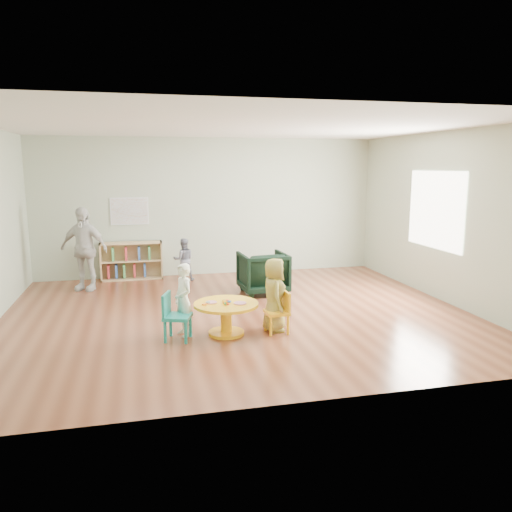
# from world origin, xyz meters

# --- Properties ---
(room) EXTENTS (7.10, 7.00, 2.80)m
(room) POSITION_xyz_m (0.01, 0.00, 1.89)
(room) COLOR brown
(room) RESTS_ON ground
(activity_table) EXTENTS (0.87, 0.87, 0.48)m
(activity_table) POSITION_xyz_m (-0.34, -0.88, 0.30)
(activity_table) COLOR yellow
(activity_table) RESTS_ON ground
(kid_chair_left) EXTENTS (0.42, 0.42, 0.62)m
(kid_chair_left) POSITION_xyz_m (-1.03, -0.95, 0.33)
(kid_chair_left) COLOR teal
(kid_chair_left) RESTS_ON ground
(kid_chair_right) EXTENTS (0.32, 0.32, 0.57)m
(kid_chair_right) POSITION_xyz_m (0.38, -0.97, 0.30)
(kid_chair_right) COLOR yellow
(kid_chair_right) RESTS_ON ground
(bookshelf) EXTENTS (1.20, 0.30, 0.75)m
(bookshelf) POSITION_xyz_m (-1.61, 2.86, 0.37)
(bookshelf) COLOR tan
(bookshelf) RESTS_ON ground
(alphabet_poster) EXTENTS (0.74, 0.01, 0.54)m
(alphabet_poster) POSITION_xyz_m (-1.60, 2.98, 1.35)
(alphabet_poster) COLOR silver
(alphabet_poster) RESTS_ON ground
(armchair) EXTENTS (0.83, 0.85, 0.74)m
(armchair) POSITION_xyz_m (0.68, 1.15, 0.37)
(armchair) COLOR black
(armchair) RESTS_ON ground
(child_left) EXTENTS (0.34, 0.41, 0.98)m
(child_left) POSITION_xyz_m (-0.89, -0.79, 0.49)
(child_left) COLOR white
(child_left) RESTS_ON ground
(child_right) EXTENTS (0.37, 0.53, 1.01)m
(child_right) POSITION_xyz_m (0.33, -0.88, 0.51)
(child_right) COLOR yellow
(child_right) RESTS_ON ground
(toddler) EXTENTS (0.41, 0.32, 0.84)m
(toddler) POSITION_xyz_m (-0.60, 2.47, 0.42)
(toddler) COLOR #171D39
(toddler) RESTS_ON ground
(adult_caretaker) EXTENTS (0.96, 0.69, 1.52)m
(adult_caretaker) POSITION_xyz_m (-2.42, 2.13, 0.76)
(adult_caretaker) COLOR silver
(adult_caretaker) RESTS_ON ground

